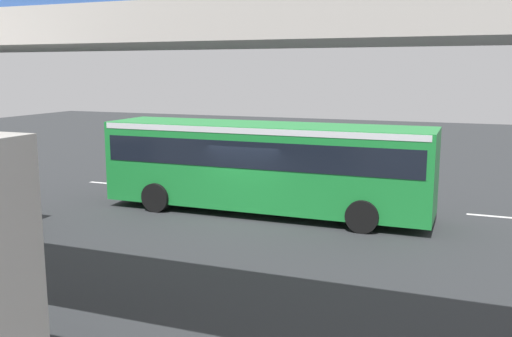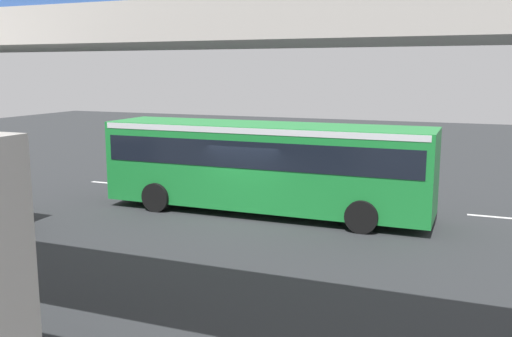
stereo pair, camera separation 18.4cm
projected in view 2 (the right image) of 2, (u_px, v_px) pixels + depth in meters
The scene contains 9 objects.
ground at pixel (246, 218), 19.22m from camera, with size 80.00×80.00×0.00m, color #2D3033.
city_bus at pixel (265, 160), 19.68m from camera, with size 11.54×2.85×3.15m.
traffic_sign at pixel (355, 149), 22.40m from camera, with size 0.08×0.60×2.80m.
lane_dash_leftmost at pixel (498, 217), 19.36m from camera, with size 2.00×0.20×0.01m, color silver.
lane_dash_left at pixel (381, 207), 20.82m from camera, with size 2.00×0.20×0.01m, color silver.
lane_dash_centre at pixel (279, 198), 22.28m from camera, with size 2.00×0.20×0.01m, color silver.
lane_dash_right at pixel (189, 190), 23.73m from camera, with size 2.00×0.20×0.01m, color silver.
lane_dash_rightmost at pixel (110, 183), 25.19m from camera, with size 2.00×0.20×0.01m, color silver.
pedestrian_overpass at pixel (14, 57), 9.27m from camera, with size 31.21×2.60×6.93m.
Camera 2 is at (-7.20, 17.20, 4.99)m, focal length 39.53 mm.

